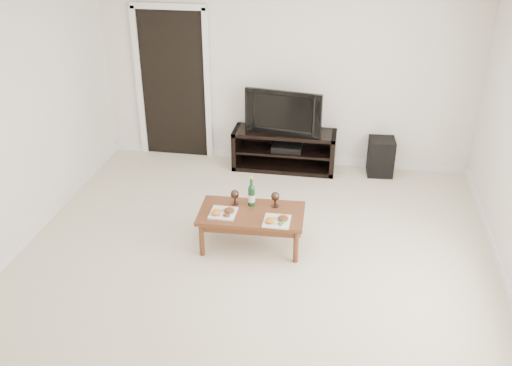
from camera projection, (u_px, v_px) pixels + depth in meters
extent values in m
plane|color=beige|center=(249.00, 275.00, 5.71)|extent=(5.50, 5.50, 0.00)
cube|color=silver|center=(286.00, 71.00, 7.53)|extent=(5.00, 0.04, 2.60)
cube|color=white|center=(247.00, 6.00, 4.50)|extent=(5.00, 5.50, 0.04)
cube|color=black|center=(173.00, 85.00, 7.86)|extent=(0.90, 0.02, 2.05)
cube|color=black|center=(284.00, 150.00, 7.76)|extent=(1.38, 0.45, 0.55)
imported|color=black|center=(285.00, 110.00, 7.50)|extent=(1.04, 0.29, 0.59)
cube|color=black|center=(287.00, 147.00, 7.72)|extent=(0.40, 0.30, 0.08)
cube|color=black|center=(381.00, 157.00, 7.62)|extent=(0.36, 0.36, 0.50)
cube|color=brown|center=(252.00, 229.00, 6.09)|extent=(1.13, 0.65, 0.42)
cube|color=white|center=(223.00, 211.00, 5.94)|extent=(0.27, 0.27, 0.07)
cube|color=white|center=(277.00, 219.00, 5.79)|extent=(0.27, 0.27, 0.07)
cylinder|color=#103C1C|center=(251.00, 191.00, 6.04)|extent=(0.07, 0.07, 0.35)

